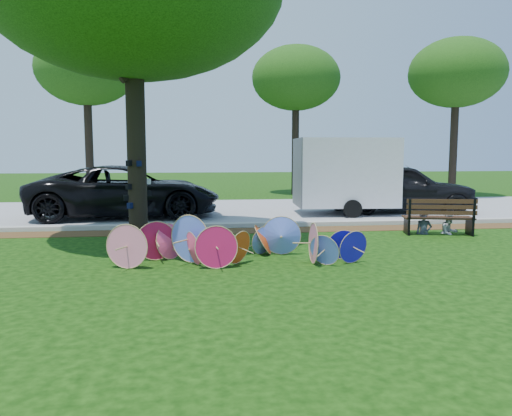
{
  "coord_description": "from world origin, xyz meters",
  "views": [
    {
      "loc": [
        -0.84,
        -8.84,
        2.12
      ],
      "look_at": [
        0.5,
        2.0,
        0.9
      ],
      "focal_mm": 35.0,
      "sensor_mm": 36.0,
      "label": 1
    }
  ],
  "objects_px": {
    "dark_pickup": "(400,188)",
    "cargo_trailer": "(346,172)",
    "person_right": "(450,213)",
    "parasol_pile": "(233,242)",
    "person_left": "(424,213)",
    "black_van": "(126,192)",
    "park_bench": "(438,216)"
  },
  "relations": [
    {
      "from": "park_bench",
      "to": "person_right",
      "type": "distance_m",
      "value": 0.36
    },
    {
      "from": "cargo_trailer",
      "to": "park_bench",
      "type": "bearing_deg",
      "value": -72.19
    },
    {
      "from": "black_van",
      "to": "dark_pickup",
      "type": "relative_size",
      "value": 1.19
    },
    {
      "from": "black_van",
      "to": "parasol_pile",
      "type": "bearing_deg",
      "value": -160.38
    },
    {
      "from": "dark_pickup",
      "to": "cargo_trailer",
      "type": "relative_size",
      "value": 1.56
    },
    {
      "from": "dark_pickup",
      "to": "person_right",
      "type": "relative_size",
      "value": 4.72
    },
    {
      "from": "parasol_pile",
      "to": "dark_pickup",
      "type": "height_order",
      "value": "dark_pickup"
    },
    {
      "from": "parasol_pile",
      "to": "person_left",
      "type": "relative_size",
      "value": 4.36
    },
    {
      "from": "person_right",
      "to": "parasol_pile",
      "type": "bearing_deg",
      "value": -168.27
    },
    {
      "from": "person_right",
      "to": "person_left",
      "type": "bearing_deg",
      "value": 167.28
    },
    {
      "from": "parasol_pile",
      "to": "cargo_trailer",
      "type": "xyz_separation_m",
      "value": [
        4.42,
        7.07,
        1.06
      ]
    },
    {
      "from": "person_left",
      "to": "park_bench",
      "type": "bearing_deg",
      "value": 0.7
    },
    {
      "from": "park_bench",
      "to": "parasol_pile",
      "type": "bearing_deg",
      "value": -142.67
    },
    {
      "from": "person_right",
      "to": "park_bench",
      "type": "bearing_deg",
      "value": 175.41
    },
    {
      "from": "person_left",
      "to": "parasol_pile",
      "type": "bearing_deg",
      "value": -143.89
    },
    {
      "from": "dark_pickup",
      "to": "park_bench",
      "type": "bearing_deg",
      "value": 176.06
    },
    {
      "from": "dark_pickup",
      "to": "cargo_trailer",
      "type": "xyz_separation_m",
      "value": [
        -2.11,
        -0.31,
        0.58
      ]
    },
    {
      "from": "park_bench",
      "to": "person_right",
      "type": "height_order",
      "value": "person_right"
    },
    {
      "from": "cargo_trailer",
      "to": "dark_pickup",
      "type": "bearing_deg",
      "value": 11.96
    },
    {
      "from": "person_left",
      "to": "person_right",
      "type": "bearing_deg",
      "value": 8.83
    },
    {
      "from": "black_van",
      "to": "park_bench",
      "type": "distance_m",
      "value": 9.62
    },
    {
      "from": "parasol_pile",
      "to": "cargo_trailer",
      "type": "distance_m",
      "value": 8.41
    },
    {
      "from": "person_left",
      "to": "person_right",
      "type": "distance_m",
      "value": 0.7
    },
    {
      "from": "person_left",
      "to": "person_right",
      "type": "relative_size",
      "value": 1.05
    },
    {
      "from": "black_van",
      "to": "dark_pickup",
      "type": "bearing_deg",
      "value": -91.35
    },
    {
      "from": "black_van",
      "to": "person_right",
      "type": "height_order",
      "value": "black_van"
    },
    {
      "from": "parasol_pile",
      "to": "cargo_trailer",
      "type": "height_order",
      "value": "cargo_trailer"
    },
    {
      "from": "cargo_trailer",
      "to": "person_left",
      "type": "xyz_separation_m",
      "value": [
        0.77,
        -4.39,
        -0.88
      ]
    },
    {
      "from": "cargo_trailer",
      "to": "park_bench",
      "type": "height_order",
      "value": "cargo_trailer"
    },
    {
      "from": "parasol_pile",
      "to": "person_left",
      "type": "height_order",
      "value": "person_left"
    },
    {
      "from": "parasol_pile",
      "to": "black_van",
      "type": "height_order",
      "value": "black_van"
    },
    {
      "from": "black_van",
      "to": "person_right",
      "type": "bearing_deg",
      "value": -119.57
    }
  ]
}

